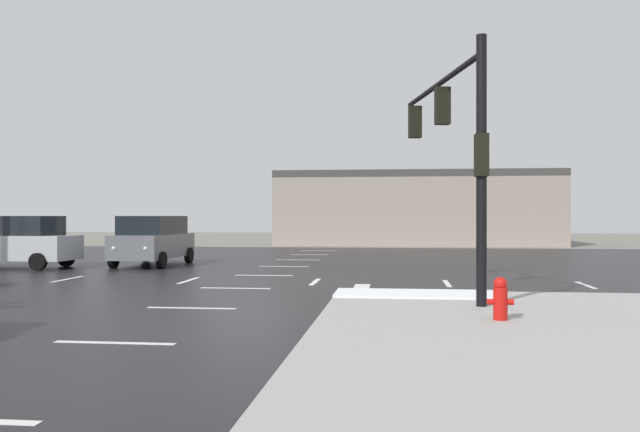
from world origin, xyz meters
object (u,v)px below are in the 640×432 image
object	(u,v)px
traffic_signal_mast	(455,132)
fire_hydrant	(500,298)
suv_grey	(153,239)
suv_silver	(14,241)

from	to	relation	value
traffic_signal_mast	fire_hydrant	size ratio (longest dim) A/B	8.23
suv_grey	traffic_signal_mast	bearing A→B (deg)	49.01
fire_hydrant	suv_grey	world-z (taller)	suv_grey
suv_grey	suv_silver	distance (m)	5.28
traffic_signal_mast	fire_hydrant	bearing A→B (deg)	175.65
traffic_signal_mast	suv_grey	xyz separation A→B (m)	(-11.33, 10.07, -2.97)
suv_grey	suv_silver	world-z (taller)	same
fire_hydrant	suv_grey	size ratio (longest dim) A/B	0.16
suv_grey	fire_hydrant	bearing A→B (deg)	41.37
suv_grey	suv_silver	xyz separation A→B (m)	(-4.88, -2.00, 0.00)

